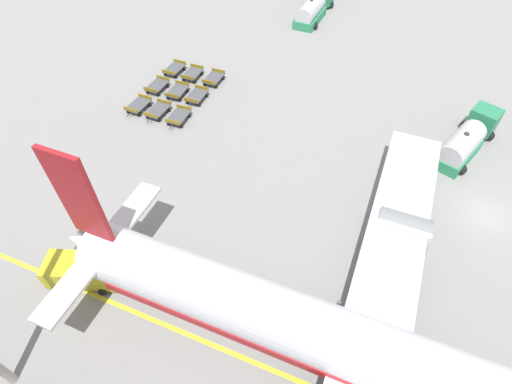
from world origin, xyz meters
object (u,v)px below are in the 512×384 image
object	(u,v)px
baggage_dolly_row_mid_a_col_c	(158,111)
baggage_dolly_row_mid_b_col_a	(214,79)
baggage_dolly_row_near_col_b	(157,86)
baggage_dolly_row_mid_b_col_b	(197,96)
baggage_dolly_row_mid_b_col_c	(179,117)
baggage_dolly_row_near_col_c	(138,105)
baggage_dolly_row_mid_a_col_a	(192,74)
fuel_tanker_secondary	(465,141)
airplane	(388,362)
service_van	(82,271)
baggage_dolly_row_mid_a_col_b	(177,92)
fuel_tanker_primary	(314,8)
baggage_dolly_row_near_col_a	(174,69)

from	to	relation	value
baggage_dolly_row_mid_a_col_c	baggage_dolly_row_mid_b_col_a	world-z (taller)	same
baggage_dolly_row_near_col_b	baggage_dolly_row_mid_b_col_b	distance (m)	4.68
baggage_dolly_row_mid_b_col_c	baggage_dolly_row_near_col_c	bearing A→B (deg)	-89.73
baggage_dolly_row_mid_a_col_a	fuel_tanker_secondary	bearing A→B (deg)	88.03
airplane	service_van	bearing A→B (deg)	-85.85
baggage_dolly_row_mid_b_col_a	baggage_dolly_row_mid_b_col_b	bearing A→B (deg)	-1.05
baggage_dolly_row_near_col_b	baggage_dolly_row_mid_a_col_b	size ratio (longest dim) A/B	0.99
service_van	baggage_dolly_row_mid_b_col_c	xyz separation A→B (m)	(-17.34, -3.25, -0.58)
baggage_dolly_row_mid_a_col_b	baggage_dolly_row_mid_b_col_a	world-z (taller)	same
baggage_dolly_row_mid_a_col_c	baggage_dolly_row_mid_b_col_b	size ratio (longest dim) A/B	0.99
fuel_tanker_primary	baggage_dolly_row_near_col_a	distance (m)	21.62
baggage_dolly_row_near_col_b	baggage_dolly_row_mid_b_col_b	xyz separation A→B (m)	(-0.08, 4.68, 0.00)
airplane	baggage_dolly_row_mid_b_col_c	size ratio (longest dim) A/B	12.84
airplane	baggage_dolly_row_mid_a_col_c	bearing A→B (deg)	-122.77
baggage_dolly_row_near_col_c	baggage_dolly_row_mid_b_col_c	xyz separation A→B (m)	(-0.02, 4.59, 0.00)
baggage_dolly_row_near_col_a	baggage_dolly_row_mid_a_col_c	xyz separation A→B (m)	(7.17, 2.52, 0.00)
service_van	fuel_tanker_primary	bearing A→B (deg)	178.04
baggage_dolly_row_near_col_a	baggage_dolly_row_near_col_c	world-z (taller)	same
baggage_dolly_row_near_col_a	baggage_dolly_row_mid_a_col_b	xyz separation A→B (m)	(3.59, 2.55, 0.00)
baggage_dolly_row_near_col_a	baggage_dolly_row_mid_b_col_a	bearing A→B (deg)	90.64
baggage_dolly_row_near_col_a	fuel_tanker_secondary	bearing A→B (deg)	88.07
service_van	baggage_dolly_row_near_col_a	bearing A→B (deg)	-161.65
baggage_dolly_row_mid_a_col_b	baggage_dolly_row_mid_b_col_b	distance (m)	2.23
airplane	baggage_dolly_row_mid_b_col_a	distance (m)	32.38
fuel_tanker_primary	baggage_dolly_row_near_col_b	size ratio (longest dim) A/B	3.09
service_van	baggage_dolly_row_mid_a_col_c	xyz separation A→B (m)	(-17.36, -5.62, -0.58)
fuel_tanker_secondary	baggage_dolly_row_mid_b_col_b	distance (m)	25.40
fuel_tanker_primary	baggage_dolly_row_mid_b_col_b	bearing A→B (deg)	-12.01
baggage_dolly_row_near_col_b	baggage_dolly_row_mid_b_col_b	world-z (taller)	same
baggage_dolly_row_mid_b_col_a	baggage_dolly_row_mid_b_col_b	world-z (taller)	same
baggage_dolly_row_mid_b_col_a	baggage_dolly_row_mid_a_col_c	bearing A→B (deg)	-17.86
airplane	service_van	xyz separation A→B (m)	(1.39, -19.18, -1.81)
baggage_dolly_row_mid_a_col_c	baggage_dolly_row_mid_b_col_b	xyz separation A→B (m)	(-3.66, 2.26, 0.00)
baggage_dolly_row_mid_a_col_b	fuel_tanker_primary	bearing A→B (deg)	162.81
baggage_dolly_row_mid_b_col_b	baggage_dolly_row_mid_b_col_c	world-z (taller)	same
baggage_dolly_row_near_col_a	service_van	bearing A→B (deg)	18.35
baggage_dolly_row_mid_b_col_a	baggage_dolly_row_near_col_c	bearing A→B (deg)	-32.04
fuel_tanker_secondary	baggage_dolly_row_near_col_a	world-z (taller)	fuel_tanker_secondary
service_van	baggage_dolly_row_mid_b_col_b	xyz separation A→B (m)	(-21.02, -3.36, -0.58)
fuel_tanker_secondary	baggage_dolly_row_mid_b_col_c	distance (m)	25.92
fuel_tanker_primary	baggage_dolly_row_mid_a_col_b	distance (m)	24.01
baggage_dolly_row_near_col_b	baggage_dolly_row_mid_a_col_c	size ratio (longest dim) A/B	1.00
baggage_dolly_row_near_col_a	baggage_dolly_row_near_col_b	xyz separation A→B (m)	(3.60, 0.10, 0.00)
baggage_dolly_row_near_col_c	airplane	bearing A→B (deg)	59.49
baggage_dolly_row_near_col_a	baggage_dolly_row_near_col_c	distance (m)	7.22
airplane	baggage_dolly_row_mid_b_col_b	bearing A→B (deg)	-131.04
airplane	baggage_dolly_row_mid_b_col_c	xyz separation A→B (m)	(-15.95, -22.44, -2.40)
baggage_dolly_row_mid_b_col_a	baggage_dolly_row_near_col_b	bearing A→B (deg)	-52.39
baggage_dolly_row_mid_b_col_b	baggage_dolly_row_mid_b_col_c	size ratio (longest dim) A/B	1.00
fuel_tanker_secondary	baggage_dolly_row_near_col_a	distance (m)	30.07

